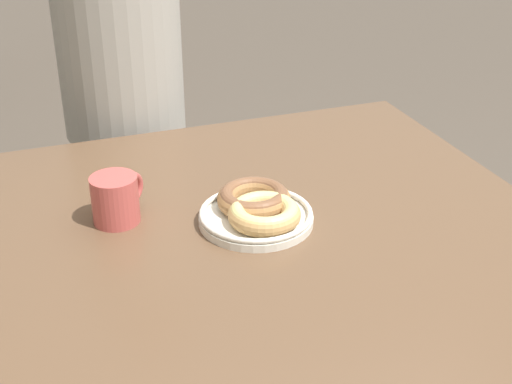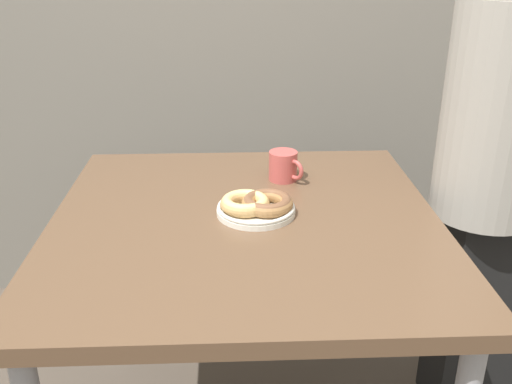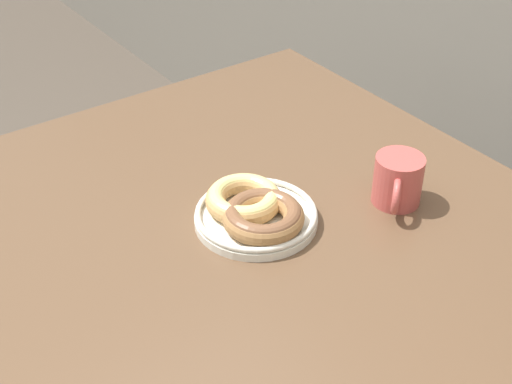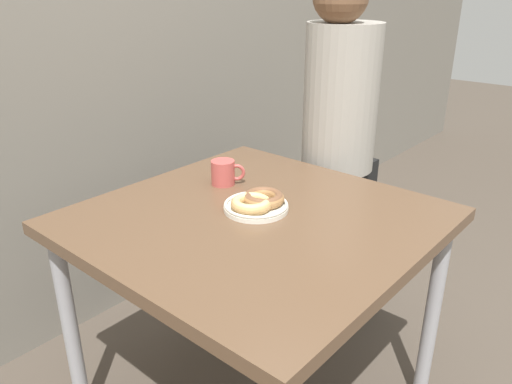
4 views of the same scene
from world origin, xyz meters
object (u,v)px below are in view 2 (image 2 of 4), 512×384
Objects in this scene: dining_table at (246,246)px; donut_plate at (256,205)px; coffee_mug at (284,166)px; person_figure at (492,192)px.

donut_plate is (0.03, 0.02, 0.11)m from dining_table.
donut_plate reaches higher than dining_table.
coffee_mug is 0.07× the size of person_figure.
donut_plate is at bearing -169.96° from person_figure.
dining_table is 0.66× the size of person_figure.
coffee_mug is 0.58m from person_figure.
dining_table is 0.11m from donut_plate.
donut_plate is at bearing 33.86° from dining_table.
person_figure reaches higher than donut_plate.
dining_table is at bearing -115.57° from coffee_mug.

